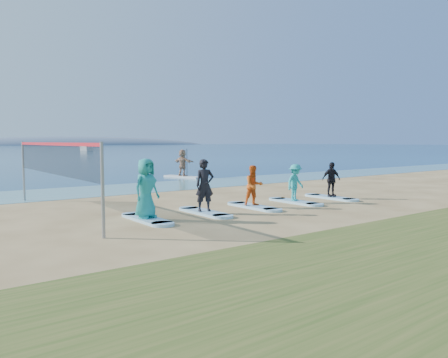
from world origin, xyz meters
TOP-DOWN VIEW (x-y plane):
  - ground at (0.00, 0.00)m, footprint 600.00×600.00m
  - shallow_water at (0.00, 10.50)m, footprint 600.00×600.00m
  - island_ridge at (95.00, 300.00)m, footprint 220.00×56.00m
  - volleyball_net at (-5.82, 4.27)m, footprint 0.14×9.09m
  - paddleboard at (5.69, 14.74)m, footprint 1.51×3.08m
  - paddleboarder at (5.69, 14.74)m, footprint 0.92×1.78m
  - boat_offshore_b at (30.24, 103.77)m, footprint 1.84×5.42m
  - surfboard_0 at (-3.80, 1.39)m, footprint 0.70×2.20m
  - student_0 at (-3.80, 1.39)m, footprint 1.06×0.85m
  - surfboard_1 at (-1.57, 1.39)m, footprint 0.70×2.20m
  - student_1 at (-1.57, 1.39)m, footprint 0.75×0.59m
  - surfboard_2 at (0.66, 1.39)m, footprint 0.70×2.20m
  - student_2 at (0.66, 1.39)m, footprint 0.87×0.76m
  - surfboard_3 at (2.90, 1.39)m, footprint 0.70×2.20m
  - student_3 at (2.90, 1.39)m, footprint 1.04×0.70m
  - surfboard_4 at (5.13, 1.39)m, footprint 0.70×2.20m
  - student_4 at (5.13, 1.39)m, footprint 0.96×0.62m

SIDE VIEW (x-z plane):
  - ground at x=0.00m, z-range 0.00..0.00m
  - island_ridge at x=95.00m, z-range -9.00..9.00m
  - boat_offshore_b at x=30.24m, z-range -0.81..0.81m
  - shallow_water at x=0.00m, z-range 0.01..0.01m
  - surfboard_0 at x=-3.80m, z-range 0.00..0.09m
  - surfboard_1 at x=-1.57m, z-range 0.00..0.09m
  - surfboard_2 at x=0.66m, z-range 0.00..0.09m
  - surfboard_3 at x=2.90m, z-range 0.00..0.09m
  - surfboard_4 at x=5.13m, z-range 0.00..0.09m
  - paddleboard at x=5.69m, z-range 0.00..0.12m
  - student_3 at x=2.90m, z-range 0.09..1.58m
  - student_4 at x=5.13m, z-range 0.09..1.60m
  - student_2 at x=0.66m, z-range 0.09..1.61m
  - student_1 at x=-1.57m, z-range 0.09..1.90m
  - student_0 at x=-3.80m, z-range 0.09..1.97m
  - paddleboarder at x=5.69m, z-range 0.12..1.96m
  - volleyball_net at x=-5.82m, z-range 0.65..3.15m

